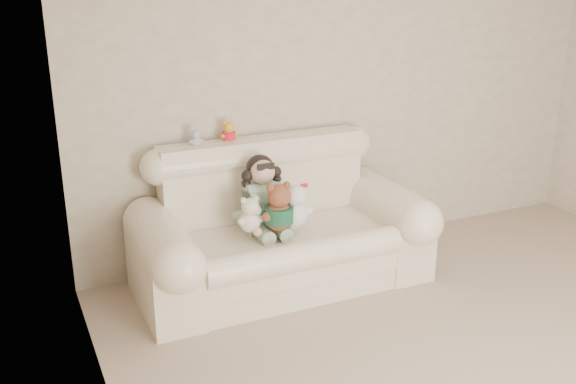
# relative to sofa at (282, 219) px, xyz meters

# --- Properties ---
(wall_back) EXTENTS (4.50, 0.00, 4.50)m
(wall_back) POSITION_rel_sofa_xyz_m (0.84, 0.50, 0.78)
(wall_back) COLOR #A29181
(wall_back) RESTS_ON ground
(wall_left) EXTENTS (0.00, 5.00, 5.00)m
(wall_left) POSITION_rel_sofa_xyz_m (-1.41, -2.00, 0.78)
(wall_left) COLOR #A29181
(wall_left) RESTS_ON ground
(sofa) EXTENTS (2.10, 0.95, 1.03)m
(sofa) POSITION_rel_sofa_xyz_m (0.00, 0.00, 0.00)
(sofa) COLOR #FFF0CD
(sofa) RESTS_ON floor
(seated_child) EXTENTS (0.38, 0.45, 0.56)m
(seated_child) POSITION_rel_sofa_xyz_m (-0.12, 0.08, 0.19)
(seated_child) COLOR #2F6B34
(seated_child) RESTS_ON sofa
(brown_teddy) EXTENTS (0.27, 0.21, 0.41)m
(brown_teddy) POSITION_rel_sofa_xyz_m (-0.09, -0.15, 0.19)
(brown_teddy) COLOR brown
(brown_teddy) RESTS_ON sofa
(white_cat) EXTENTS (0.29, 0.26, 0.38)m
(white_cat) POSITION_rel_sofa_xyz_m (0.04, -0.14, 0.17)
(white_cat) COLOR silver
(white_cat) RESTS_ON sofa
(cream_teddy) EXTENTS (0.21, 0.17, 0.30)m
(cream_teddy) POSITION_rel_sofa_xyz_m (-0.28, -0.09, 0.13)
(cream_teddy) COLOR white
(cream_teddy) RESTS_ON sofa
(yellow_mini_bear) EXTENTS (0.14, 0.12, 0.19)m
(yellow_mini_bear) POSITION_rel_sofa_xyz_m (-0.25, 0.39, 0.59)
(yellow_mini_bear) COLOR gold
(yellow_mini_bear) RESTS_ON sofa
(grey_mini_plush) EXTENTS (0.13, 0.11, 0.16)m
(grey_mini_plush) POSITION_rel_sofa_xyz_m (-0.50, 0.37, 0.58)
(grey_mini_plush) COLOR #BBBCC2
(grey_mini_plush) RESTS_ON sofa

